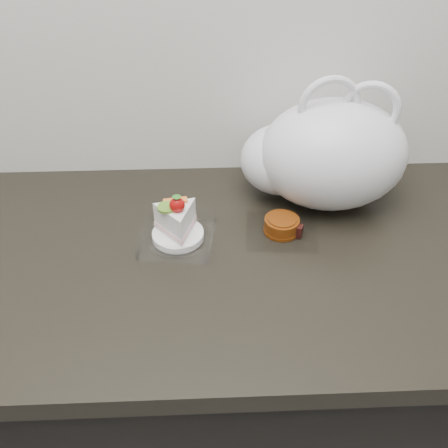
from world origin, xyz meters
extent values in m
cube|color=black|center=(0.00, 1.69, 0.43)|extent=(2.00, 0.60, 0.86)
cube|color=black|center=(0.00, 1.69, 0.88)|extent=(2.04, 0.64, 0.04)
cube|color=white|center=(0.02, 1.73, 0.90)|extent=(0.16, 0.16, 0.00)
cylinder|color=white|center=(0.02, 1.73, 0.91)|extent=(0.10, 0.10, 0.01)
ellipsoid|color=red|center=(0.03, 1.72, 0.99)|extent=(0.03, 0.03, 0.03)
cone|color=#2D7223|center=(0.03, 1.72, 1.01)|extent=(0.02, 0.02, 0.01)
cylinder|color=olive|center=(0.01, 1.73, 0.98)|extent=(0.04, 0.04, 0.00)
cube|color=orange|center=(0.02, 1.75, 0.98)|extent=(0.05, 0.02, 0.00)
cube|color=white|center=(0.23, 1.75, 0.90)|extent=(0.15, 0.14, 0.00)
cylinder|color=maroon|center=(0.23, 1.75, 0.92)|extent=(0.08, 0.08, 0.03)
cylinder|color=maroon|center=(0.23, 1.75, 0.90)|extent=(0.08, 0.08, 0.01)
cylinder|color=maroon|center=(0.23, 1.75, 0.93)|extent=(0.06, 0.06, 0.00)
cube|color=black|center=(0.26, 1.73, 0.91)|extent=(0.03, 0.02, 0.03)
ellipsoid|color=white|center=(0.34, 1.85, 1.02)|extent=(0.32, 0.26, 0.23)
ellipsoid|color=white|center=(0.25, 1.88, 0.99)|extent=(0.19, 0.17, 0.15)
torus|color=white|center=(0.32, 1.85, 1.12)|extent=(0.13, 0.03, 0.13)
torus|color=white|center=(0.40, 1.85, 1.12)|extent=(0.12, 0.05, 0.12)
camera|label=1|loc=(0.08, 0.96, 1.53)|focal=40.00mm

